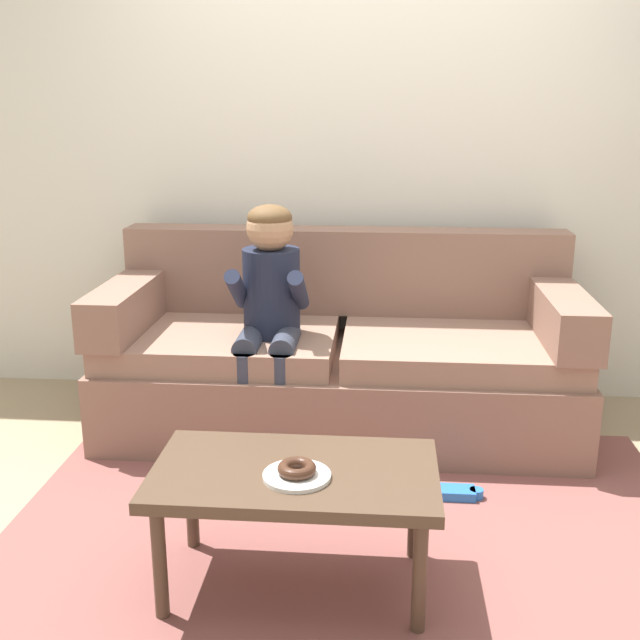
{
  "coord_description": "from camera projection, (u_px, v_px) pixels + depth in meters",
  "views": [
    {
      "loc": [
        0.1,
        -2.64,
        1.54
      ],
      "look_at": [
        -0.16,
        0.45,
        0.65
      ],
      "focal_mm": 43.01,
      "sensor_mm": 36.0,
      "label": 1
    }
  ],
  "objects": [
    {
      "name": "plate",
      "position": [
        297.0,
        476.0,
        2.34
      ],
      "size": [
        0.21,
        0.21,
        0.01
      ],
      "primitive_type": "cylinder",
      "color": "white",
      "rests_on": "coffee_table"
    },
    {
      "name": "ground",
      "position": [
        351.0,
        514.0,
        2.96
      ],
      "size": [
        10.0,
        10.0,
        0.0
      ],
      "primitive_type": "plane",
      "color": "#9E896B"
    },
    {
      "name": "couch",
      "position": [
        340.0,
        360.0,
        3.69
      ],
      "size": [
        2.21,
        0.9,
        0.93
      ],
      "color": "#846051",
      "rests_on": "ground"
    },
    {
      "name": "area_rug",
      "position": [
        348.0,
        549.0,
        2.72
      ],
      "size": [
        2.55,
        2.09,
        0.01
      ],
      "primitive_type": "cube",
      "color": "brown",
      "rests_on": "ground"
    },
    {
      "name": "donut",
      "position": [
        297.0,
        468.0,
        2.34
      ],
      "size": [
        0.12,
        0.12,
        0.04
      ],
      "primitive_type": "torus",
      "rotation": [
        0.0,
        0.0,
        1.56
      ],
      "color": "#422619",
      "rests_on": "plate"
    },
    {
      "name": "coffee_table",
      "position": [
        295.0,
        483.0,
        2.42
      ],
      "size": [
        0.9,
        0.51,
        0.43
      ],
      "color": "#4C3828",
      "rests_on": "ground"
    },
    {
      "name": "person_child",
      "position": [
        269.0,
        303.0,
        3.43
      ],
      "size": [
        0.34,
        0.58,
        1.1
      ],
      "color": "#1E2338",
      "rests_on": "ground"
    },
    {
      "name": "toy_controller",
      "position": [
        455.0,
        494.0,
        3.06
      ],
      "size": [
        0.23,
        0.09,
        0.05
      ],
      "rotation": [
        0.0,
        0.0,
        0.18
      ],
      "color": "blue",
      "rests_on": "ground"
    },
    {
      "name": "wall_back",
      "position": [
        366.0,
        129.0,
        3.92
      ],
      "size": [
        8.0,
        0.1,
        2.8
      ],
      "primitive_type": "cube",
      "color": "silver",
      "rests_on": "ground"
    }
  ]
}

